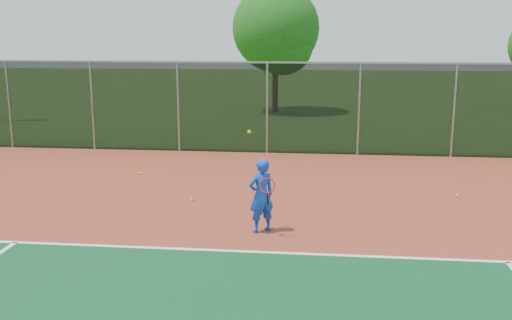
% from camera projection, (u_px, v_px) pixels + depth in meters
% --- Properties ---
extents(court_apron, '(30.00, 20.00, 0.02)m').
position_uv_depth(court_apron, '(398.00, 282.00, 9.12)').
color(court_apron, brown).
rests_on(court_apron, ground).
extents(fence_back, '(30.00, 0.06, 3.03)m').
position_uv_depth(fence_back, '(359.00, 108.00, 18.50)').
color(fence_back, black).
rests_on(fence_back, court_apron).
extents(tennis_player, '(0.65, 0.71, 2.04)m').
position_uv_depth(tennis_player, '(261.00, 195.00, 11.30)').
color(tennis_player, blue).
rests_on(tennis_player, court_apron).
extents(practice_ball_0, '(0.07, 0.07, 0.07)m').
position_uv_depth(practice_ball_0, '(192.00, 199.00, 13.59)').
color(practice_ball_0, yellow).
rests_on(practice_ball_0, court_apron).
extents(practice_ball_1, '(0.07, 0.07, 0.07)m').
position_uv_depth(practice_ball_1, '(457.00, 196.00, 13.89)').
color(practice_ball_1, yellow).
rests_on(practice_ball_1, court_apron).
extents(practice_ball_5, '(0.07, 0.07, 0.07)m').
position_uv_depth(practice_ball_5, '(140.00, 173.00, 16.14)').
color(practice_ball_5, yellow).
rests_on(practice_ball_5, court_apron).
extents(tree_back_left, '(4.37, 4.37, 6.42)m').
position_uv_depth(tree_back_left, '(277.00, 32.00, 28.47)').
color(tree_back_left, '#3D2B16').
rests_on(tree_back_left, ground).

